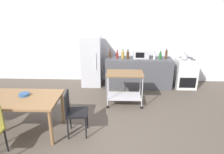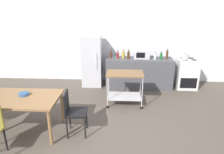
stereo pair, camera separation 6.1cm
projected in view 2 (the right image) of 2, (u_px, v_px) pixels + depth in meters
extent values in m
plane|color=brown|center=(101.00, 136.00, 3.95)|extent=(12.00, 12.00, 0.00)
cube|color=white|center=(111.00, 37.00, 6.47)|extent=(8.40, 0.12, 2.90)
cube|color=#4C4C51|center=(139.00, 73.00, 6.20)|extent=(2.00, 0.64, 0.90)
cube|color=olive|center=(20.00, 98.00, 3.86)|extent=(1.50, 0.90, 0.04)
cylinder|color=olive|center=(50.00, 128.00, 3.59)|extent=(0.06, 0.06, 0.71)
cylinder|color=olive|center=(0.00, 105.00, 4.39)|extent=(0.06, 0.06, 0.71)
cylinder|color=olive|center=(62.00, 107.00, 4.32)|extent=(0.06, 0.06, 0.71)
cube|color=black|center=(76.00, 112.00, 3.88)|extent=(0.43, 0.43, 0.04)
cube|color=black|center=(66.00, 102.00, 3.79)|extent=(0.06, 0.38, 0.40)
cylinder|color=black|center=(85.00, 128.00, 3.80)|extent=(0.03, 0.03, 0.45)
cylinder|color=black|center=(87.00, 119.00, 4.12)|extent=(0.03, 0.03, 0.45)
cylinder|color=black|center=(67.00, 128.00, 3.79)|extent=(0.03, 0.03, 0.45)
cylinder|color=black|center=(70.00, 119.00, 4.11)|extent=(0.03, 0.03, 0.45)
cylinder|color=black|center=(6.00, 140.00, 3.48)|extent=(0.03, 0.03, 0.45)
cube|color=white|center=(186.00, 73.00, 6.15)|extent=(0.60, 0.60, 0.90)
cube|color=black|center=(188.00, 83.00, 5.93)|extent=(0.48, 0.01, 0.32)
cylinder|color=#47474C|center=(185.00, 60.00, 5.89)|extent=(0.16, 0.16, 0.02)
cylinder|color=#47474C|center=(194.00, 60.00, 5.87)|extent=(0.16, 0.16, 0.02)
cylinder|color=#47474C|center=(183.00, 58.00, 6.11)|extent=(0.16, 0.16, 0.02)
cylinder|color=#47474C|center=(191.00, 58.00, 6.10)|extent=(0.16, 0.16, 0.02)
cube|color=silver|center=(92.00, 61.00, 6.25)|extent=(0.60, 0.60, 1.55)
cylinder|color=silver|center=(97.00, 61.00, 5.92)|extent=(0.02, 0.02, 0.50)
cube|color=brown|center=(125.00, 73.00, 4.94)|extent=(0.90, 0.56, 0.03)
cube|color=silver|center=(124.00, 96.00, 5.15)|extent=(0.83, 0.52, 0.02)
cylinder|color=silver|center=(107.00, 92.00, 4.86)|extent=(0.02, 0.02, 0.76)
sphere|color=black|center=(107.00, 107.00, 5.00)|extent=(0.07, 0.07, 0.07)
cylinder|color=silver|center=(142.00, 92.00, 4.82)|extent=(0.02, 0.02, 0.76)
sphere|color=black|center=(141.00, 108.00, 4.96)|extent=(0.07, 0.07, 0.07)
cylinder|color=silver|center=(109.00, 84.00, 5.33)|extent=(0.02, 0.02, 0.76)
sphere|color=black|center=(109.00, 98.00, 5.47)|extent=(0.07, 0.07, 0.07)
cylinder|color=silver|center=(141.00, 84.00, 5.29)|extent=(0.02, 0.02, 0.76)
sphere|color=black|center=(140.00, 99.00, 5.43)|extent=(0.07, 0.07, 0.07)
cylinder|color=#4C2D19|center=(111.00, 55.00, 6.09)|extent=(0.06, 0.06, 0.19)
cylinder|color=#4C2D19|center=(111.00, 51.00, 6.05)|extent=(0.03, 0.03, 0.06)
cylinder|color=black|center=(111.00, 50.00, 6.03)|extent=(0.03, 0.03, 0.01)
cylinder|color=maroon|center=(118.00, 55.00, 6.08)|extent=(0.06, 0.06, 0.17)
cylinder|color=maroon|center=(118.00, 51.00, 6.04)|extent=(0.03, 0.03, 0.06)
cylinder|color=black|center=(118.00, 50.00, 6.03)|extent=(0.03, 0.03, 0.01)
cylinder|color=gold|center=(123.00, 55.00, 6.05)|extent=(0.08, 0.08, 0.20)
cylinder|color=gold|center=(123.00, 51.00, 6.01)|extent=(0.04, 0.04, 0.06)
cylinder|color=black|center=(123.00, 50.00, 6.00)|extent=(0.04, 0.04, 0.01)
cylinder|color=#4C2D19|center=(128.00, 55.00, 6.01)|extent=(0.08, 0.08, 0.21)
cylinder|color=#4C2D19|center=(129.00, 51.00, 5.97)|extent=(0.04, 0.04, 0.06)
cylinder|color=black|center=(129.00, 50.00, 5.95)|extent=(0.04, 0.04, 0.01)
cube|color=silver|center=(141.00, 54.00, 6.07)|extent=(0.46, 0.34, 0.26)
cube|color=black|center=(141.00, 55.00, 5.90)|extent=(0.25, 0.01, 0.16)
cylinder|color=silver|center=(155.00, 57.00, 5.94)|extent=(0.07, 0.07, 0.15)
cylinder|color=silver|center=(155.00, 53.00, 5.90)|extent=(0.03, 0.03, 0.06)
cylinder|color=black|center=(155.00, 52.00, 5.89)|extent=(0.04, 0.04, 0.01)
cylinder|color=#1E6628|center=(161.00, 56.00, 5.96)|extent=(0.07, 0.07, 0.18)
cylinder|color=#1E6628|center=(161.00, 53.00, 5.92)|extent=(0.03, 0.03, 0.05)
cylinder|color=black|center=(161.00, 52.00, 5.91)|extent=(0.04, 0.04, 0.01)
cylinder|color=#4C2D19|center=(167.00, 55.00, 5.98)|extent=(0.07, 0.07, 0.25)
cylinder|color=#4C2D19|center=(168.00, 50.00, 5.93)|extent=(0.03, 0.03, 0.04)
cylinder|color=black|center=(168.00, 49.00, 5.92)|extent=(0.03, 0.03, 0.01)
cylinder|color=#33598C|center=(24.00, 94.00, 3.94)|extent=(0.20, 0.20, 0.05)
cylinder|color=silver|center=(185.00, 57.00, 5.87)|extent=(0.17, 0.17, 0.16)
sphere|color=black|center=(186.00, 53.00, 5.84)|extent=(0.03, 0.03, 0.03)
cylinder|color=silver|center=(190.00, 56.00, 5.86)|extent=(0.08, 0.02, 0.07)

